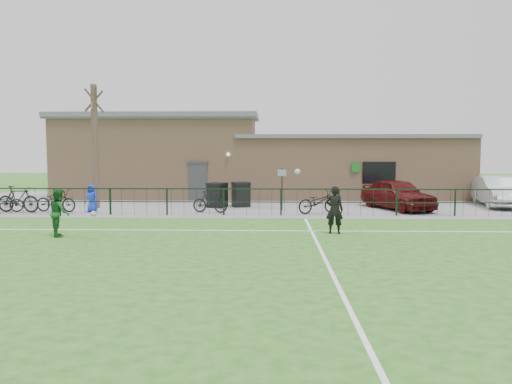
{
  "coord_description": "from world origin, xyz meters",
  "views": [
    {
      "loc": [
        0.56,
        -13.59,
        2.93
      ],
      "look_at": [
        0.0,
        5.0,
        1.3
      ],
      "focal_mm": 35.0,
      "sensor_mm": 36.0,
      "label": 1
    }
  ],
  "objects_px": {
    "bicycle_c": "(56,201)",
    "spectator_child": "(92,198)",
    "bicycle_a": "(2,202)",
    "wheelie_bin_left": "(217,196)",
    "bare_tree": "(95,147)",
    "sign_post": "(282,189)",
    "car_maroon": "(397,194)",
    "bicycle_e": "(318,202)",
    "wheelie_bin_right": "(241,195)",
    "bicycle_b": "(18,199)",
    "car_silver": "(498,191)",
    "ball_ground": "(93,214)",
    "outfield_player": "(59,212)",
    "bicycle_d": "(210,202)"
  },
  "relations": [
    {
      "from": "bicycle_b",
      "to": "ball_ground",
      "type": "height_order",
      "value": "bicycle_b"
    },
    {
      "from": "bicycle_a",
      "to": "wheelie_bin_left",
      "type": "bearing_deg",
      "value": -96.52
    },
    {
      "from": "wheelie_bin_left",
      "to": "sign_post",
      "type": "relative_size",
      "value": 0.57
    },
    {
      "from": "bicycle_a",
      "to": "bicycle_b",
      "type": "bearing_deg",
      "value": -110.31
    },
    {
      "from": "car_maroon",
      "to": "ball_ground",
      "type": "xyz_separation_m",
      "value": [
        -13.69,
        -2.81,
        -0.63
      ]
    },
    {
      "from": "car_silver",
      "to": "bicycle_b",
      "type": "distance_m",
      "value": 23.11
    },
    {
      "from": "bicycle_b",
      "to": "outfield_player",
      "type": "relative_size",
      "value": 1.26
    },
    {
      "from": "wheelie_bin_left",
      "to": "car_silver",
      "type": "xyz_separation_m",
      "value": [
        14.06,
        0.84,
        0.2
      ]
    },
    {
      "from": "outfield_player",
      "to": "car_silver",
      "type": "bearing_deg",
      "value": -91.08
    },
    {
      "from": "sign_post",
      "to": "ball_ground",
      "type": "height_order",
      "value": "sign_post"
    },
    {
      "from": "wheelie_bin_right",
      "to": "car_maroon",
      "type": "height_order",
      "value": "car_maroon"
    },
    {
      "from": "wheelie_bin_left",
      "to": "bicycle_b",
      "type": "bearing_deg",
      "value": -142.94
    },
    {
      "from": "sign_post",
      "to": "bicycle_b",
      "type": "height_order",
      "value": "sign_post"
    },
    {
      "from": "bare_tree",
      "to": "bicycle_d",
      "type": "bearing_deg",
      "value": -16.4
    },
    {
      "from": "wheelie_bin_right",
      "to": "bicycle_a",
      "type": "relative_size",
      "value": 0.64
    },
    {
      "from": "bare_tree",
      "to": "bicycle_b",
      "type": "bearing_deg",
      "value": -147.18
    },
    {
      "from": "wheelie_bin_left",
      "to": "bicycle_e",
      "type": "xyz_separation_m",
      "value": [
        4.77,
        -2.16,
        -0.05
      ]
    },
    {
      "from": "bare_tree",
      "to": "sign_post",
      "type": "distance_m",
      "value": 9.31
    },
    {
      "from": "car_maroon",
      "to": "bicycle_d",
      "type": "distance_m",
      "value": 8.93
    },
    {
      "from": "bicycle_a",
      "to": "spectator_child",
      "type": "distance_m",
      "value": 4.05
    },
    {
      "from": "wheelie_bin_left",
      "to": "car_silver",
      "type": "distance_m",
      "value": 14.09
    },
    {
      "from": "wheelie_bin_left",
      "to": "bicycle_e",
      "type": "relative_size",
      "value": 0.57
    },
    {
      "from": "car_silver",
      "to": "ball_ground",
      "type": "xyz_separation_m",
      "value": [
        -19.06,
        -4.21,
        -0.66
      ]
    },
    {
      "from": "car_maroon",
      "to": "bicycle_e",
      "type": "xyz_separation_m",
      "value": [
        -3.92,
        -1.61,
        -0.22
      ]
    },
    {
      "from": "bicycle_d",
      "to": "ball_ground",
      "type": "xyz_separation_m",
      "value": [
        -4.89,
        -1.31,
        -0.39
      ]
    },
    {
      "from": "car_maroon",
      "to": "bicycle_c",
      "type": "bearing_deg",
      "value": 163.38
    },
    {
      "from": "wheelie_bin_left",
      "to": "bicycle_c",
      "type": "bearing_deg",
      "value": -141.89
    },
    {
      "from": "bicycle_d",
      "to": "bicycle_a",
      "type": "bearing_deg",
      "value": 102.36
    },
    {
      "from": "sign_post",
      "to": "bicycle_e",
      "type": "relative_size",
      "value": 1.01
    },
    {
      "from": "bicycle_c",
      "to": "bicycle_b",
      "type": "bearing_deg",
      "value": 107.87
    },
    {
      "from": "bicycle_a",
      "to": "bicycle_d",
      "type": "relative_size",
      "value": 1.1
    },
    {
      "from": "wheelie_bin_left",
      "to": "bicycle_a",
      "type": "distance_m",
      "value": 9.84
    },
    {
      "from": "bicycle_b",
      "to": "bicycle_d",
      "type": "height_order",
      "value": "bicycle_b"
    },
    {
      "from": "spectator_child",
      "to": "outfield_player",
      "type": "bearing_deg",
      "value": -63.28
    },
    {
      "from": "bicycle_a",
      "to": "bicycle_e",
      "type": "relative_size",
      "value": 0.9
    },
    {
      "from": "bicycle_d",
      "to": "spectator_child",
      "type": "distance_m",
      "value": 5.44
    },
    {
      "from": "sign_post",
      "to": "bicycle_c",
      "type": "height_order",
      "value": "sign_post"
    },
    {
      "from": "car_silver",
      "to": "spectator_child",
      "type": "height_order",
      "value": "car_silver"
    },
    {
      "from": "bare_tree",
      "to": "wheelie_bin_left",
      "type": "height_order",
      "value": "bare_tree"
    },
    {
      "from": "wheelie_bin_right",
      "to": "bicycle_c",
      "type": "xyz_separation_m",
      "value": [
        -8.37,
        -2.31,
        -0.06
      ]
    },
    {
      "from": "wheelie_bin_right",
      "to": "bicycle_e",
      "type": "distance_m",
      "value": 4.4
    },
    {
      "from": "bicycle_c",
      "to": "spectator_child",
      "type": "height_order",
      "value": "spectator_child"
    },
    {
      "from": "wheelie_bin_right",
      "to": "spectator_child",
      "type": "relative_size",
      "value": 0.9
    },
    {
      "from": "bicycle_c",
      "to": "outfield_player",
      "type": "xyz_separation_m",
      "value": [
        2.8,
        -6.14,
        0.26
      ]
    },
    {
      "from": "bicycle_a",
      "to": "bicycle_e",
      "type": "bearing_deg",
      "value": -109.36
    },
    {
      "from": "wheelie_bin_left",
      "to": "spectator_child",
      "type": "xyz_separation_m",
      "value": [
        -5.54,
        -2.02,
        0.07
      ]
    },
    {
      "from": "car_silver",
      "to": "sign_post",
      "type": "bearing_deg",
      "value": -162.12
    },
    {
      "from": "car_maroon",
      "to": "spectator_child",
      "type": "xyz_separation_m",
      "value": [
        -14.24,
        -1.46,
        -0.1
      ]
    },
    {
      "from": "wheelie_bin_right",
      "to": "car_silver",
      "type": "xyz_separation_m",
      "value": [
        12.91,
        0.5,
        0.19
      ]
    },
    {
      "from": "bicycle_b",
      "to": "car_maroon",
      "type": "bearing_deg",
      "value": -78.71
    }
  ]
}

